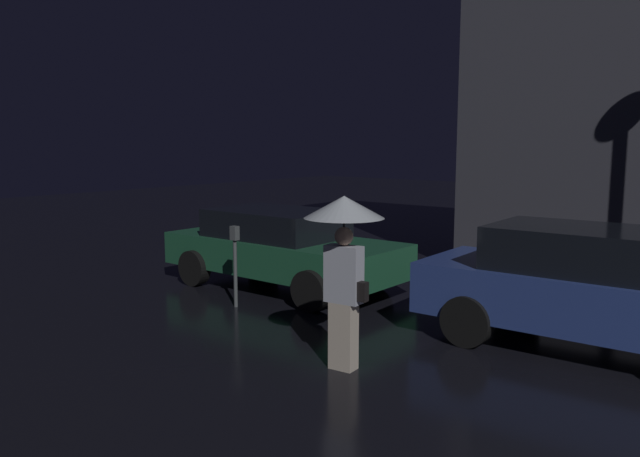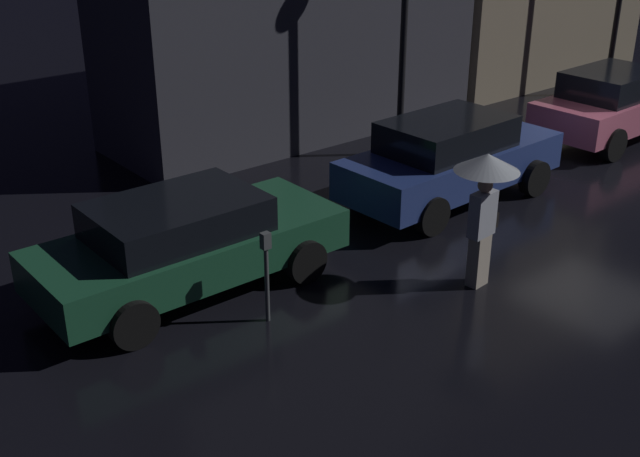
% 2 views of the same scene
% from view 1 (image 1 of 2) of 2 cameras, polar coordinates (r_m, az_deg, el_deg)
% --- Properties ---
extents(parked_car_green, '(4.44, 2.00, 1.39)m').
position_cam_1_polar(parked_car_green, '(11.12, -3.56, -1.67)').
color(parked_car_green, '#1E5638').
rests_on(parked_car_green, ground).
extents(parked_car_blue, '(4.43, 1.89, 1.54)m').
position_cam_1_polar(parked_car_blue, '(8.46, 23.92, -5.00)').
color(parked_car_blue, navy).
rests_on(parked_car_blue, ground).
extents(pedestrian_with_umbrella, '(0.91, 0.91, 2.00)m').
position_cam_1_polar(pedestrian_with_umbrella, '(6.99, 2.22, -0.99)').
color(pedestrian_with_umbrella, beige).
rests_on(pedestrian_with_umbrella, ground).
extents(parking_meter, '(0.12, 0.10, 1.29)m').
position_cam_1_polar(parking_meter, '(9.86, -7.77, -2.62)').
color(parking_meter, '#4C5154').
rests_on(parking_meter, ground).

